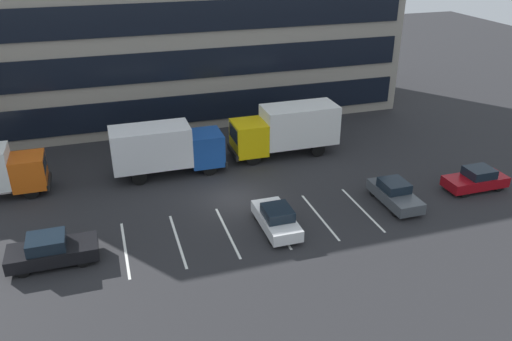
{
  "coord_description": "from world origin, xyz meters",
  "views": [
    {
      "loc": [
        -7.2,
        -27.35,
        15.64
      ],
      "look_at": [
        1.63,
        0.73,
        1.4
      ],
      "focal_mm": 36.14,
      "sensor_mm": 36.0,
      "label": 1
    }
  ],
  "objects_px": {
    "sedan_maroon": "(476,179)",
    "sedan_white": "(276,219)",
    "sedan_black": "(52,250)",
    "sedan_charcoal": "(395,194)",
    "box_truck_yellow": "(286,128)",
    "box_truck_blue": "(166,147)"
  },
  "relations": [
    {
      "from": "sedan_maroon",
      "to": "sedan_white",
      "type": "relative_size",
      "value": 0.99
    },
    {
      "from": "sedan_black",
      "to": "sedan_maroon",
      "type": "distance_m",
      "value": 25.78
    },
    {
      "from": "sedan_black",
      "to": "sedan_charcoal",
      "type": "relative_size",
      "value": 1.08
    },
    {
      "from": "box_truck_yellow",
      "to": "sedan_white",
      "type": "distance_m",
      "value": 10.63
    },
    {
      "from": "sedan_charcoal",
      "to": "box_truck_blue",
      "type": "bearing_deg",
      "value": 146.62
    },
    {
      "from": "sedan_white",
      "to": "sedan_maroon",
      "type": "bearing_deg",
      "value": 3.11
    },
    {
      "from": "sedan_maroon",
      "to": "sedan_white",
      "type": "xyz_separation_m",
      "value": [
        -13.92,
        -0.76,
        0.01
      ]
    },
    {
      "from": "sedan_black",
      "to": "sedan_maroon",
      "type": "bearing_deg",
      "value": 0.72
    },
    {
      "from": "box_truck_blue",
      "to": "sedan_black",
      "type": "bearing_deg",
      "value": -129.78
    },
    {
      "from": "sedan_maroon",
      "to": "sedan_charcoal",
      "type": "bearing_deg",
      "value": -178.75
    },
    {
      "from": "box_truck_yellow",
      "to": "sedan_charcoal",
      "type": "bearing_deg",
      "value": -67.77
    },
    {
      "from": "box_truck_yellow",
      "to": "box_truck_blue",
      "type": "xyz_separation_m",
      "value": [
        -8.95,
        -0.72,
        -0.09
      ]
    },
    {
      "from": "sedan_maroon",
      "to": "sedan_white",
      "type": "bearing_deg",
      "value": -176.89
    },
    {
      "from": "sedan_black",
      "to": "sedan_charcoal",
      "type": "bearing_deg",
      "value": 0.56
    },
    {
      "from": "box_truck_blue",
      "to": "sedan_white",
      "type": "height_order",
      "value": "box_truck_blue"
    },
    {
      "from": "sedan_charcoal",
      "to": "sedan_white",
      "type": "distance_m",
      "value": 7.9
    },
    {
      "from": "box_truck_yellow",
      "to": "sedan_white",
      "type": "bearing_deg",
      "value": -113.37
    },
    {
      "from": "sedan_black",
      "to": "sedan_white",
      "type": "distance_m",
      "value": 11.87
    },
    {
      "from": "sedan_black",
      "to": "sedan_white",
      "type": "height_order",
      "value": "sedan_black"
    },
    {
      "from": "box_truck_yellow",
      "to": "sedan_white",
      "type": "xyz_separation_m",
      "value": [
        -4.18,
        -9.67,
        -1.37
      ]
    },
    {
      "from": "box_truck_blue",
      "to": "sedan_maroon",
      "type": "xyz_separation_m",
      "value": [
        18.68,
        -8.2,
        -1.29
      ]
    },
    {
      "from": "box_truck_blue",
      "to": "sedan_white",
      "type": "xyz_separation_m",
      "value": [
        4.77,
        -8.95,
        -1.28
      ]
    }
  ]
}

